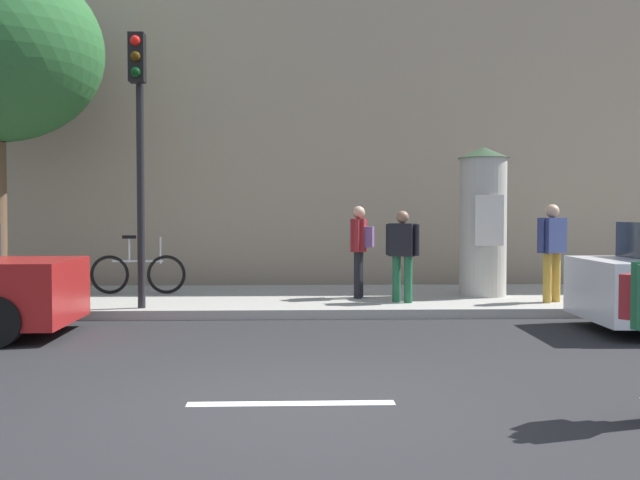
% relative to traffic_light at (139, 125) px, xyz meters
% --- Properties ---
extents(ground_plane, '(80.00, 80.00, 0.00)m').
position_rel_traffic_light_xyz_m(ground_plane, '(2.38, -5.24, -3.02)').
color(ground_plane, '#232326').
extents(sidewalk_curb, '(36.00, 4.00, 0.15)m').
position_rel_traffic_light_xyz_m(sidewalk_curb, '(2.38, 1.76, -2.95)').
color(sidewalk_curb, '#9E9B93').
rests_on(sidewalk_curb, ground_plane).
extents(lane_markings, '(25.80, 0.16, 0.01)m').
position_rel_traffic_light_xyz_m(lane_markings, '(2.38, -5.24, -3.02)').
color(lane_markings, silver).
rests_on(lane_markings, ground_plane).
extents(building_backdrop, '(36.00, 5.00, 11.72)m').
position_rel_traffic_light_xyz_m(building_backdrop, '(2.38, 6.76, 2.84)').
color(building_backdrop, tan).
rests_on(building_backdrop, ground_plane).
extents(traffic_light, '(0.24, 0.45, 4.27)m').
position_rel_traffic_light_xyz_m(traffic_light, '(0.00, 0.00, 0.00)').
color(traffic_light, black).
rests_on(traffic_light, sidewalk_curb).
extents(poster_column, '(0.93, 0.93, 2.70)m').
position_rel_traffic_light_xyz_m(poster_column, '(5.85, 1.66, -1.50)').
color(poster_column, '#B2ADA3').
rests_on(poster_column, sidewalk_curb).
extents(pedestrian_tallest, '(0.45, 0.55, 1.63)m').
position_rel_traffic_light_xyz_m(pedestrian_tallest, '(3.58, 1.37, -1.91)').
color(pedestrian_tallest, black).
rests_on(pedestrian_tallest, sidewalk_curb).
extents(pedestrian_in_dark_shirt, '(0.57, 0.47, 1.65)m').
position_rel_traffic_light_xyz_m(pedestrian_in_dark_shirt, '(6.75, 0.61, -1.90)').
color(pedestrian_in_dark_shirt, '#B78C33').
rests_on(pedestrian_in_dark_shirt, sidewalk_curb).
extents(pedestrian_in_red_top, '(0.53, 0.42, 1.54)m').
position_rel_traffic_light_xyz_m(pedestrian_in_red_top, '(4.24, 0.68, -1.98)').
color(pedestrian_in_red_top, '#1E5938').
rests_on(pedestrian_in_red_top, sidewalk_curb).
extents(bicycle_leaning, '(1.77, 0.10, 1.09)m').
position_rel_traffic_light_xyz_m(bicycle_leaning, '(-0.50, 2.19, -2.49)').
color(bicycle_leaning, black).
rests_on(bicycle_leaning, sidewalk_curb).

